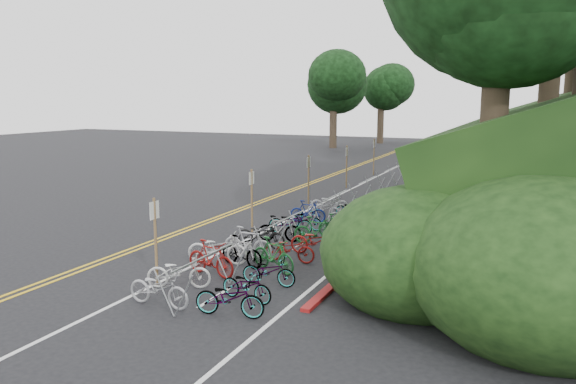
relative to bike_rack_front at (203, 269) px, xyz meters
name	(u,v)px	position (x,y,z in m)	size (l,w,h in m)	color
ground	(163,264)	(-2.92, 2.20, -0.84)	(120.00, 120.00, 0.00)	black
road_markings	(302,209)	(-2.28, 12.29, -0.84)	(7.47, 80.00, 0.01)	gold
red_curb	(417,209)	(2.78, 14.20, -0.79)	(0.25, 28.00, 0.10)	maroon
bike_rack_front	(203,269)	(0.00, 0.00, 0.00)	(1.13, 2.87, 1.15)	gray
bike_racks_rest	(367,186)	(0.08, 15.20, 0.01)	(1.14, 23.00, 1.17)	gray
signpost_near	(155,236)	(-1.84, 0.45, 0.60)	(0.08, 0.40, 2.51)	brown
signposts_rest	(329,170)	(-2.32, 16.20, 0.59)	(0.08, 18.40, 2.50)	brown
bike_front	(217,248)	(-1.33, 2.92, -0.33)	(1.95, 0.68, 1.03)	beige
bike_valet	(290,236)	(0.07, 5.47, -0.36)	(3.57, 14.82, 1.08)	#9E9EA3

